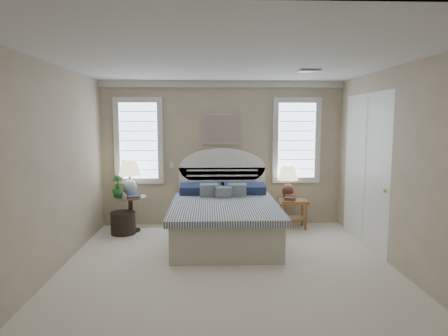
% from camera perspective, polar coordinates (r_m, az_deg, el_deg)
% --- Properties ---
extents(floor, '(4.50, 5.00, 0.01)m').
position_cam_1_polar(floor, '(5.37, 0.65, -14.79)').
color(floor, beige).
rests_on(floor, ground).
extents(ceiling, '(4.50, 5.00, 0.01)m').
position_cam_1_polar(ceiling, '(5.05, 0.69, 15.04)').
color(ceiling, silver).
rests_on(ceiling, wall_back).
extents(wall_back, '(4.50, 0.02, 2.70)m').
position_cam_1_polar(wall_back, '(7.52, -0.27, 2.04)').
color(wall_back, '#C3B092').
rests_on(wall_back, floor).
extents(wall_left, '(0.02, 5.00, 2.70)m').
position_cam_1_polar(wall_left, '(5.41, -23.86, -0.44)').
color(wall_left, '#C3B092').
rests_on(wall_left, floor).
extents(wall_right, '(0.02, 5.00, 2.70)m').
position_cam_1_polar(wall_right, '(5.61, 24.27, -0.21)').
color(wall_right, '#C3B092').
rests_on(wall_right, floor).
extents(crown_molding, '(4.50, 0.08, 0.12)m').
position_cam_1_polar(crown_molding, '(7.48, -0.27, 11.91)').
color(crown_molding, silver).
rests_on(crown_molding, wall_back).
extents(hvac_vent, '(0.30, 0.20, 0.02)m').
position_cam_1_polar(hvac_vent, '(6.01, 12.13, 13.38)').
color(hvac_vent, '#B2B2B2').
rests_on(hvac_vent, ceiling).
extents(switch_plate, '(0.08, 0.01, 0.12)m').
position_cam_1_polar(switch_plate, '(7.55, -7.49, 0.48)').
color(switch_plate, silver).
rests_on(switch_plate, wall_back).
extents(window_left, '(0.90, 0.06, 1.60)m').
position_cam_1_polar(window_left, '(7.59, -12.07, 3.82)').
color(window_left, '#C7DFFC').
rests_on(window_left, wall_back).
extents(window_right, '(0.90, 0.06, 1.60)m').
position_cam_1_polar(window_right, '(7.66, 10.29, 3.89)').
color(window_right, '#C7DFFC').
rests_on(window_right, wall_back).
extents(painting, '(0.74, 0.04, 0.58)m').
position_cam_1_polar(painting, '(7.45, -0.26, 5.62)').
color(painting, silver).
rests_on(painting, wall_back).
extents(closet_door, '(0.02, 1.80, 2.40)m').
position_cam_1_polar(closet_door, '(6.71, 19.52, -0.23)').
color(closet_door, white).
rests_on(closet_door, floor).
extents(bed, '(1.72, 2.28, 1.47)m').
position_cam_1_polar(bed, '(6.65, 0.03, -7.04)').
color(bed, beige).
rests_on(bed, floor).
extents(side_table_left, '(0.56, 0.56, 0.63)m').
position_cam_1_polar(side_table_left, '(7.35, -13.18, -5.86)').
color(side_table_left, black).
rests_on(side_table_left, floor).
extents(nightstand_right, '(0.50, 0.40, 0.53)m').
position_cam_1_polar(nightstand_right, '(7.48, 9.88, -5.57)').
color(nightstand_right, '#956130').
rests_on(nightstand_right, floor).
extents(floor_pot, '(0.54, 0.54, 0.39)m').
position_cam_1_polar(floor_pot, '(7.25, -14.20, -7.62)').
color(floor_pot, black).
rests_on(floor_pot, floor).
extents(lamp_left, '(0.44, 0.44, 0.65)m').
position_cam_1_polar(lamp_left, '(7.35, -13.31, -0.81)').
color(lamp_left, silver).
rests_on(lamp_left, side_table_left).
extents(lamp_right, '(0.41, 0.41, 0.62)m').
position_cam_1_polar(lamp_right, '(7.46, 9.10, -1.51)').
color(lamp_right, black).
rests_on(lamp_right, nightstand_right).
extents(potted_plant, '(0.24, 0.24, 0.38)m').
position_cam_1_polar(potted_plant, '(7.30, -14.95, -2.52)').
color(potted_plant, '#317C36').
rests_on(potted_plant, side_table_left).
extents(books_left, '(0.23, 0.20, 0.05)m').
position_cam_1_polar(books_left, '(7.07, -12.80, -4.13)').
color(books_left, maroon).
rests_on(books_left, side_table_left).
extents(books_right, '(0.23, 0.21, 0.11)m').
position_cam_1_polar(books_right, '(7.38, 9.41, -4.20)').
color(books_right, maroon).
rests_on(books_right, nightstand_right).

